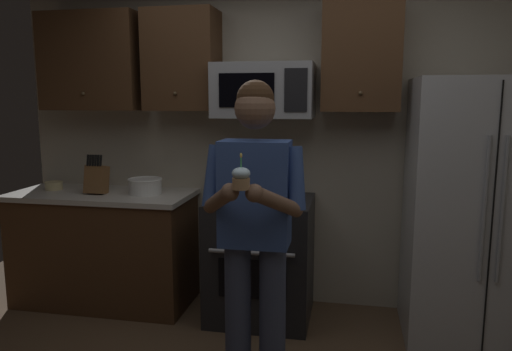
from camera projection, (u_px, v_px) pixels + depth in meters
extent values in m
cube|color=#B7AD99|center=(288.00, 144.00, 3.88)|extent=(4.40, 0.10, 2.60)
cube|color=black|center=(261.00, 258.00, 3.67)|extent=(0.76, 0.66, 0.92)
cube|color=black|center=(252.00, 279.00, 3.35)|extent=(0.48, 0.01, 0.28)
cylinder|color=#99999E|center=(251.00, 253.00, 3.29)|extent=(0.60, 0.03, 0.03)
cylinder|color=black|center=(233.00, 201.00, 3.49)|extent=(0.18, 0.18, 0.01)
cylinder|color=black|center=(282.00, 203.00, 3.42)|extent=(0.18, 0.18, 0.01)
cylinder|color=black|center=(242.00, 194.00, 3.76)|extent=(0.18, 0.18, 0.01)
cylinder|color=black|center=(287.00, 196.00, 3.69)|extent=(0.18, 0.18, 0.01)
cube|color=#9EA0A5|center=(264.00, 91.00, 3.58)|extent=(0.74, 0.40, 0.40)
cube|color=black|center=(246.00, 90.00, 3.40)|extent=(0.40, 0.01, 0.24)
cube|color=black|center=(296.00, 90.00, 3.34)|extent=(0.16, 0.01, 0.30)
cube|color=#B7BABF|center=(477.00, 212.00, 3.27)|extent=(0.90, 0.72, 1.80)
cylinder|color=gray|center=(485.00, 210.00, 2.90)|extent=(0.02, 0.02, 0.90)
cylinder|color=gray|center=(503.00, 211.00, 2.88)|extent=(0.02, 0.02, 0.90)
cube|color=black|center=(492.00, 226.00, 2.92)|extent=(0.01, 0.01, 1.74)
cube|color=#4C301C|center=(93.00, 62.00, 3.86)|extent=(0.80, 0.34, 0.76)
sphere|color=brown|center=(83.00, 94.00, 3.73)|extent=(0.03, 0.03, 0.03)
cube|color=#4C301C|center=(182.00, 61.00, 3.72)|extent=(0.55, 0.34, 0.76)
sphere|color=brown|center=(175.00, 93.00, 3.58)|extent=(0.03, 0.03, 0.03)
cube|color=#4C301C|center=(361.00, 58.00, 3.46)|extent=(0.55, 0.34, 0.76)
sphere|color=brown|center=(360.00, 93.00, 3.33)|extent=(0.03, 0.03, 0.03)
cube|color=#4C301C|center=(105.00, 250.00, 3.94)|extent=(1.40, 0.62, 0.88)
cube|color=beige|center=(102.00, 195.00, 3.86)|extent=(1.44, 0.66, 0.04)
cube|color=brown|center=(97.00, 180.00, 3.80)|extent=(0.16, 0.15, 0.24)
cylinder|color=black|center=(88.00, 160.00, 3.76)|extent=(0.02, 0.04, 0.09)
cylinder|color=black|center=(90.00, 160.00, 3.76)|extent=(0.02, 0.04, 0.09)
cylinder|color=black|center=(93.00, 160.00, 3.75)|extent=(0.02, 0.04, 0.09)
cylinder|color=black|center=(96.00, 161.00, 3.75)|extent=(0.02, 0.04, 0.09)
cylinder|color=black|center=(98.00, 161.00, 3.75)|extent=(0.02, 0.04, 0.09)
cylinder|color=black|center=(101.00, 161.00, 3.74)|extent=(0.02, 0.04, 0.09)
cylinder|color=white|center=(145.00, 187.00, 3.78)|extent=(0.26, 0.26, 0.12)
torus|color=white|center=(145.00, 179.00, 3.77)|extent=(0.27, 0.27, 0.02)
cylinder|color=beige|center=(54.00, 186.00, 3.97)|extent=(0.14, 0.14, 0.06)
torus|color=beige|center=(54.00, 182.00, 3.96)|extent=(0.14, 0.14, 0.01)
cylinder|color=#383F59|center=(238.00, 316.00, 2.76)|extent=(0.15, 0.15, 0.86)
cylinder|color=#383F59|center=(272.00, 319.00, 2.73)|extent=(0.15, 0.15, 0.86)
cube|color=#334C8C|center=(255.00, 194.00, 2.63)|extent=(0.38, 0.22, 0.58)
sphere|color=brown|center=(255.00, 109.00, 2.56)|extent=(0.22, 0.22, 0.22)
sphere|color=#382314|center=(255.00, 99.00, 2.56)|extent=(0.20, 0.20, 0.20)
cylinder|color=#334C8C|center=(214.00, 176.00, 2.63)|extent=(0.15, 0.18, 0.35)
cylinder|color=brown|center=(219.00, 200.00, 2.48)|extent=(0.26, 0.33, 0.21)
sphere|color=brown|center=(230.00, 192.00, 2.32)|extent=(0.09, 0.09, 0.09)
cylinder|color=#334C8C|center=(296.00, 179.00, 2.54)|extent=(0.15, 0.18, 0.35)
cylinder|color=brown|center=(277.00, 202.00, 2.42)|extent=(0.26, 0.33, 0.21)
sphere|color=brown|center=(254.00, 193.00, 2.30)|extent=(0.09, 0.09, 0.09)
cylinder|color=#A87F56|center=(241.00, 184.00, 2.28)|extent=(0.08, 0.08, 0.06)
ellipsoid|color=silver|center=(241.00, 173.00, 2.28)|extent=(0.09, 0.09, 0.06)
cylinder|color=#4CBF66|center=(241.00, 163.00, 2.27)|extent=(0.01, 0.01, 0.06)
ellipsoid|color=#FFD159|center=(241.00, 155.00, 2.26)|extent=(0.01, 0.01, 0.02)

